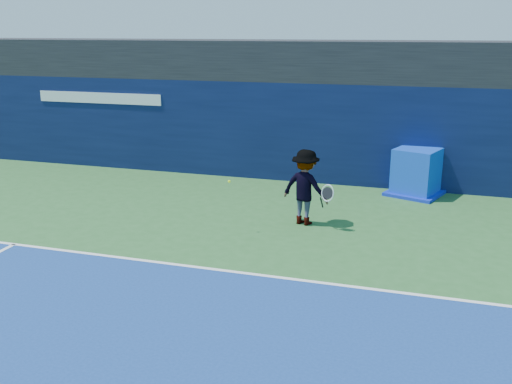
{
  "coord_description": "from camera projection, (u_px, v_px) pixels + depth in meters",
  "views": [
    {
      "loc": [
        3.45,
        -6.64,
        4.55
      ],
      "look_at": [
        -0.13,
        5.2,
        1.0
      ],
      "focal_mm": 40.0,
      "sensor_mm": 36.0,
      "label": 1
    }
  ],
  "objects": [
    {
      "name": "tennis_ball",
      "position": [
        229.0,
        181.0,
        12.92
      ],
      "size": [
        0.06,
        0.06,
        0.06
      ],
      "color": "#C9EC1A",
      "rests_on": "ground"
    },
    {
      "name": "tennis_player",
      "position": [
        305.0,
        187.0,
        13.58
      ],
      "size": [
        1.42,
        0.98,
        1.83
      ],
      "color": "silver",
      "rests_on": "ground"
    },
    {
      "name": "back_wall_assembly",
      "position": [
        309.0,
        131.0,
        17.58
      ],
      "size": [
        36.0,
        1.03,
        3.0
      ],
      "color": "#0A1338",
      "rests_on": "ground"
    },
    {
      "name": "stadium_band",
      "position": [
        318.0,
        60.0,
        17.92
      ],
      "size": [
        36.0,
        3.0,
        1.2
      ],
      "primitive_type": "cube",
      "color": "black",
      "rests_on": "back_wall_assembly"
    },
    {
      "name": "ground",
      "position": [
        162.0,
        352.0,
        8.33
      ],
      "size": [
        80.0,
        80.0,
        0.0
      ],
      "primitive_type": "plane",
      "color": "#2B5F2B",
      "rests_on": "ground"
    },
    {
      "name": "baseline",
      "position": [
        230.0,
        271.0,
        11.08
      ],
      "size": [
        24.0,
        0.1,
        0.01
      ],
      "primitive_type": "cube",
      "color": "white",
      "rests_on": "ground"
    },
    {
      "name": "equipment_cart",
      "position": [
        416.0,
        174.0,
        16.1
      ],
      "size": [
        1.77,
        1.77,
        1.33
      ],
      "color": "#0E3CC5",
      "rests_on": "ground"
    }
  ]
}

